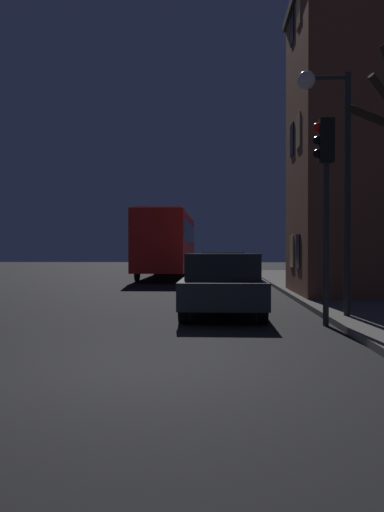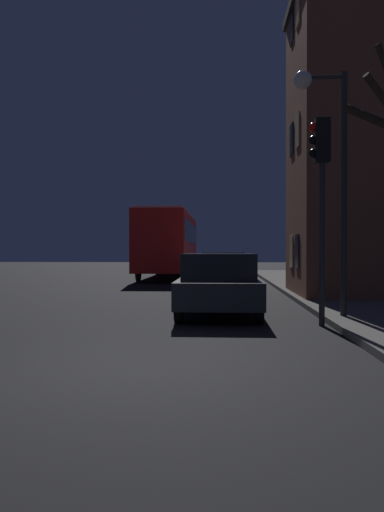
% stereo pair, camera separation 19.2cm
% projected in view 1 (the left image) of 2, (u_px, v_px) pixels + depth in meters
% --- Properties ---
extents(ground_plane, '(120.00, 120.00, 0.00)m').
position_uv_depth(ground_plane, '(137.00, 369.00, 6.57)').
color(ground_plane, black).
extents(brick_building, '(4.07, 4.84, 10.06)m').
position_uv_depth(brick_building, '(353.00, 142.00, 16.59)').
color(brick_building, brown).
rests_on(brick_building, sidewalk).
extents(streetlamp, '(1.17, 0.40, 5.36)m').
position_uv_depth(streetlamp, '(332.00, 148.00, 10.92)').
color(streetlamp, '#28282B').
rests_on(streetlamp, sidewalk).
extents(traffic_light, '(0.43, 0.24, 4.28)m').
position_uv_depth(traffic_light, '(325.00, 177.00, 10.30)').
color(traffic_light, '#28282B').
rests_on(traffic_light, ground).
extents(bus, '(2.57, 11.56, 3.67)m').
position_uv_depth(bus, '(168.00, 240.00, 28.79)').
color(bus, red).
rests_on(bus, ground).
extents(car_near_lane, '(1.90, 4.31, 1.49)m').
position_uv_depth(car_near_lane, '(222.00, 283.00, 12.03)').
color(car_near_lane, black).
rests_on(car_near_lane, ground).
extents(car_mid_lane, '(1.85, 4.15, 1.49)m').
position_uv_depth(car_mid_lane, '(223.00, 269.00, 20.35)').
color(car_mid_lane, '#B7BABF').
rests_on(car_mid_lane, ground).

